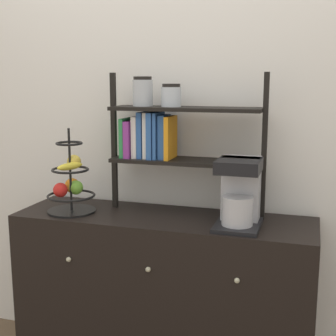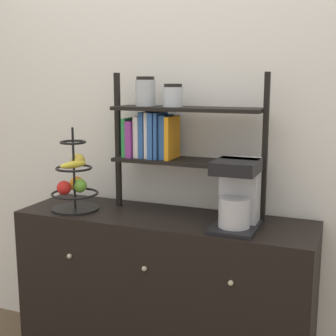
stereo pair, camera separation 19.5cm
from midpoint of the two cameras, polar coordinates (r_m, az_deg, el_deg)
wall_back at (r=2.44m, az=-1.07°, el=6.05°), size 7.00×0.05×2.60m
sideboard at (r=2.44m, az=-2.98°, el=-15.50°), size 1.46×0.44×0.84m
coffee_maker at (r=2.11m, az=6.12°, el=-2.96°), size 0.20×0.26×0.31m
fruit_stand at (r=2.40m, az=-14.06°, el=-1.98°), size 0.24×0.24×0.42m
shelf_hutch at (r=2.30m, az=-2.89°, el=4.69°), size 0.78×0.20×0.69m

